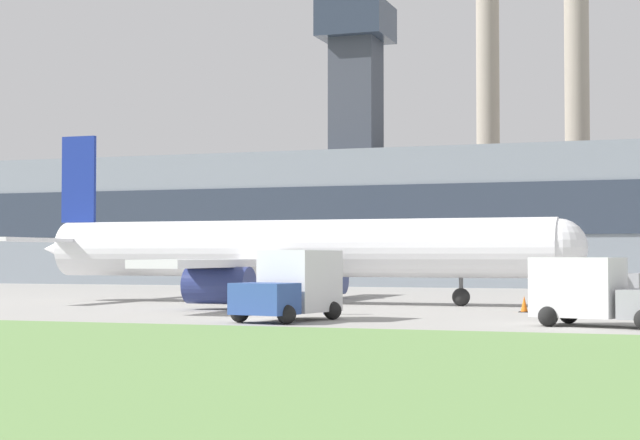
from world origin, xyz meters
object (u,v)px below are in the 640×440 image
Objects in this scene: baggage_truck at (594,293)px; ground_crew_person at (327,294)px; airplane at (285,251)px; pushback_tug at (598,287)px; fuel_truck at (292,287)px.

ground_crew_person is at bearing 159.37° from baggage_truck.
baggage_truck reaches higher than ground_crew_person.
airplane is 10.76m from ground_crew_person.
airplane is 18.17× the size of ground_crew_person.
pushback_tug is 17.98m from fuel_truck.
baggage_truck reaches higher than pushback_tug.
ground_crew_person is at bearing 91.62° from fuel_truck.
pushback_tug is (15.46, 1.38, -1.74)m from airplane.
airplane reaches higher than fuel_truck.
pushback_tug is at bearing 56.28° from fuel_truck.
baggage_truck is at bearing 1.22° from fuel_truck.
pushback_tug is 14.76m from baggage_truck.
fuel_truck reaches higher than baggage_truck.
baggage_truck is at bearing -86.01° from pushback_tug.
airplane is 14.71m from fuel_truck.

